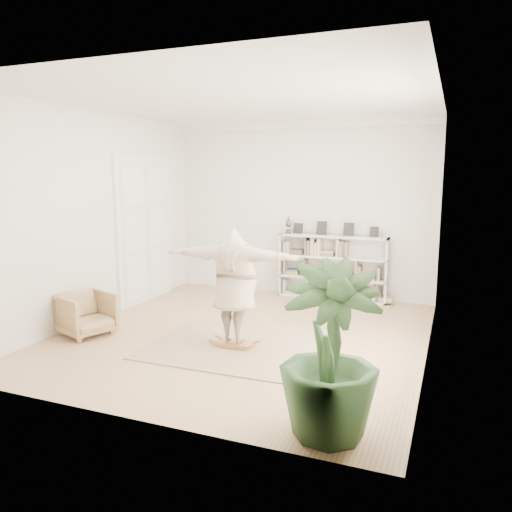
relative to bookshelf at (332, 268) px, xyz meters
The scene contains 9 objects.
floor 2.98m from the bookshelf, 104.79° to the right, with size 6.00×6.00×0.00m, color #A07852.
room_shell 2.97m from the bookshelf, behind, with size 6.00×6.00×6.00m.
doors 3.84m from the bookshelf, 156.24° to the right, with size 0.09×1.78×2.92m.
bookshelf is the anchor object (origin of this frame).
armchair 4.86m from the bookshelf, 128.90° to the right, with size 0.72×0.74×0.67m, color tan.
rug 3.55m from the bookshelf, 100.29° to the right, with size 2.50×2.00×0.02m, color tan.
rocker_board 3.54m from the bookshelf, 100.29° to the right, with size 0.50×0.30×0.11m.
person 3.51m from the bookshelf, 100.29° to the right, with size 2.05×0.56×1.67m, color tan.
houseplant 5.51m from the bookshelf, 77.03° to the right, with size 0.95×0.95×1.70m, color #2A4924.
Camera 1 is at (3.02, -7.00, 2.51)m, focal length 35.00 mm.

